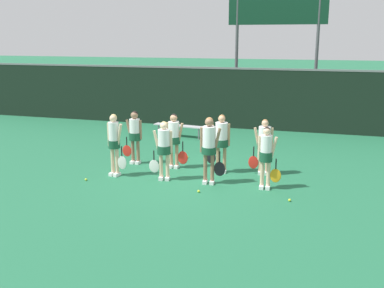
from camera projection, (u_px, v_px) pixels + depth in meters
name	position (u px, v px, depth m)	size (l,w,h in m)	color
ground_plane	(192.00, 175.00, 12.86)	(140.00, 140.00, 0.00)	#216642
fence_windscreen	(239.00, 98.00, 19.13)	(60.00, 0.08, 2.61)	black
scoreboard	(277.00, 15.00, 19.82)	(4.36, 0.15, 6.06)	#515156
bench_courtside	(180.00, 127.00, 17.72)	(2.18, 0.65, 0.47)	#B2B2B7
player_0	(114.00, 140.00, 12.59)	(0.60, 0.34, 1.77)	beige
player_1	(164.00, 146.00, 12.24)	(0.65, 0.38, 1.64)	beige
player_2	(209.00, 144.00, 11.89)	(0.69, 0.40, 1.81)	#8C664C
player_3	(266.00, 154.00, 11.51)	(0.62, 0.34, 1.63)	beige
player_4	(135.00, 133.00, 13.83)	(0.67, 0.38, 1.66)	#8C664C
player_5	(174.00, 136.00, 13.38)	(0.67, 0.38, 1.65)	tan
player_6	(221.00, 138.00, 12.90)	(0.68, 0.41, 1.71)	tan
player_7	(264.00, 142.00, 12.74)	(0.67, 0.40, 1.61)	tan
tennis_ball_0	(86.00, 180.00, 12.36)	(0.07, 0.07, 0.07)	#CCE033
tennis_ball_1	(290.00, 200.00, 10.80)	(0.07, 0.07, 0.07)	#CCE033
tennis_ball_2	(117.00, 153.00, 15.12)	(0.07, 0.07, 0.07)	#CCE033
tennis_ball_3	(199.00, 191.00, 11.41)	(0.07, 0.07, 0.07)	#CCE033
tennis_ball_4	(187.00, 157.00, 14.67)	(0.07, 0.07, 0.07)	#CCE033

